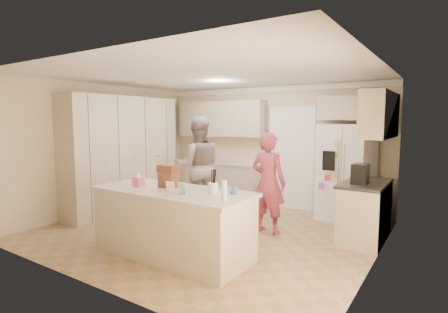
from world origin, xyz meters
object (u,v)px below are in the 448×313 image
Objects in this scene: island_base at (173,224)px; dollhouse_body at (169,180)px; teen_boy at (198,167)px; teen_girl at (268,183)px; utensil_crock at (213,189)px; tissue_box at (138,182)px; refrigerator at (346,173)px; coffee_maker at (360,174)px.

island_base is 8.46× the size of dollhouse_body.
teen_boy reaches higher than teen_girl.
island_base is at bearing 75.86° from teen_boy.
utensil_crock is 0.08× the size of teen_boy.
teen_boy reaches higher than tissue_box.
dollhouse_body is at bearing 26.57° from tissue_box.
refrigerator is 1.25m from coffee_maker.
dollhouse_body is 0.13× the size of teen_boy.
utensil_crock is (-0.91, -2.98, 0.10)m from refrigerator.
island_base is (-1.56, -3.03, -0.46)m from refrigerator.
coffee_maker is (0.49, -1.13, 0.17)m from refrigerator.
coffee_maker reaches higher than island_base.
tissue_box is (-0.55, -0.10, 0.56)m from island_base.
teen_boy is at bearing 115.10° from dollhouse_body.
tissue_box is 0.08× the size of teen_girl.
teen_girl is at bearing 67.93° from island_base.
island_base is 1.13× the size of teen_boy.
island_base is (-2.05, -1.90, -0.63)m from coffee_maker.
dollhouse_body reaches higher than island_base.
utensil_crock is 0.09× the size of teen_girl.
refrigerator is at bearing 59.70° from dollhouse_body.
island_base is at bearing -33.69° from dollhouse_body.
teen_boy is 1.63m from teen_girl.
island_base is at bearing -175.60° from utensil_crock.
coffee_maker is 1.44m from teen_girl.
island_base is 15.71× the size of tissue_box.
island_base is 0.79m from tissue_box.
utensil_crock is 0.58× the size of dollhouse_body.
refrigerator is 3.40m from dollhouse_body.
coffee_maker is 0.18× the size of teen_girl.
utensil_crock is at bearing -3.58° from dollhouse_body.
refrigerator is 12.86× the size of tissue_box.
tissue_box is 0.54× the size of dollhouse_body.
coffee_maker is at bearing 139.66° from teen_boy.
teen_boy is at bearing 101.94° from tissue_box.
refrigerator is at bearing 55.99° from tissue_box.
teen_boy reaches higher than utensil_crock.
island_base is at bearing 69.83° from teen_girl.
teen_girl is (0.01, 1.58, -0.16)m from utensil_crock.
teen_girl is (1.21, 1.73, -0.15)m from tissue_box.
tissue_box is at bearing -172.87° from utensil_crock.
coffee_maker is 1.15× the size of dollhouse_body.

